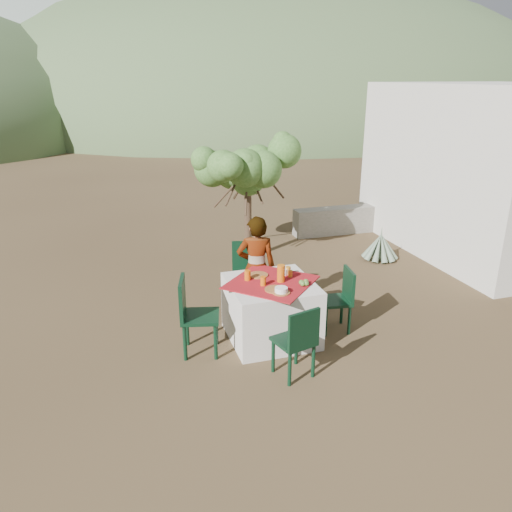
{
  "coord_description": "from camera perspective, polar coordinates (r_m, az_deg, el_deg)",
  "views": [
    {
      "loc": [
        -1.35,
        -5.68,
        3.12
      ],
      "look_at": [
        0.41,
        0.0,
        0.96
      ],
      "focal_mm": 35.0,
      "sensor_mm": 36.0,
      "label": 1
    }
  ],
  "objects": [
    {
      "name": "bowl_plate",
      "position": [
        5.77,
        2.89,
        -4.18
      ],
      "size": [
        0.21,
        0.21,
        0.01
      ],
      "primitive_type": "cylinder",
      "color": "brown",
      "rests_on": "table"
    },
    {
      "name": "white_bowl",
      "position": [
        5.75,
        2.9,
        -3.87
      ],
      "size": [
        0.15,
        0.15,
        0.06
      ],
      "primitive_type": "cylinder",
      "color": "white",
      "rests_on": "bowl_plate"
    },
    {
      "name": "hill_far_center",
      "position": [
        57.83,
        -20.58,
        15.62
      ],
      "size": [
        60.0,
        60.0,
        24.0
      ],
      "primitive_type": "ellipsoid",
      "color": "gray",
      "rests_on": "ground"
    },
    {
      "name": "chair_right",
      "position": [
        6.48,
        9.62,
        -4.63
      ],
      "size": [
        0.43,
        0.43,
        0.83
      ],
      "rotation": [
        0.0,
        0.0,
        4.57
      ],
      "color": "black",
      "rests_on": "ground"
    },
    {
      "name": "plate_far",
      "position": [
        6.25,
        0.26,
        -2.19
      ],
      "size": [
        0.25,
        0.25,
        0.01
      ],
      "primitive_type": "cylinder",
      "color": "brown",
      "rests_on": "table"
    },
    {
      "name": "shrub_tree",
      "position": [
        8.73,
        -0.67,
        9.4
      ],
      "size": [
        1.64,
        1.61,
        1.93
      ],
      "color": "#4A3725",
      "rests_on": "ground"
    },
    {
      "name": "hill_near_right",
      "position": [
        43.88,
        0.6,
        15.84
      ],
      "size": [
        48.0,
        48.0,
        20.0
      ],
      "primitive_type": "ellipsoid",
      "color": "#3A532E",
      "rests_on": "ground"
    },
    {
      "name": "agave",
      "position": [
        9.21,
        14.02,
        1.02
      ],
      "size": [
        0.65,
        0.64,
        0.68
      ],
      "rotation": [
        0.0,
        0.0,
        0.12
      ],
      "color": "slate",
      "rests_on": "ground"
    },
    {
      "name": "hill_far_right",
      "position": [
        59.52,
        12.93,
        16.44
      ],
      "size": [
        36.0,
        36.0,
        14.0
      ],
      "primitive_type": "ellipsoid",
      "color": "gray",
      "rests_on": "ground"
    },
    {
      "name": "chair_left",
      "position": [
        5.89,
        -7.2,
        -6.41
      ],
      "size": [
        0.53,
        0.53,
        0.94
      ],
      "rotation": [
        0.0,
        0.0,
        1.33
      ],
      "color": "black",
      "rests_on": "ground"
    },
    {
      "name": "table",
      "position": [
        6.23,
        1.71,
        -6.2
      ],
      "size": [
        1.3,
        1.3,
        0.76
      ],
      "color": "white",
      "rests_on": "ground"
    },
    {
      "name": "plate_near",
      "position": [
        5.84,
        2.2,
        -3.83
      ],
      "size": [
        0.25,
        0.25,
        0.01
      ],
      "primitive_type": "cylinder",
      "color": "brown",
      "rests_on": "table"
    },
    {
      "name": "ground",
      "position": [
        6.62,
        -3.4,
        -8.23
      ],
      "size": [
        160.0,
        160.0,
        0.0
      ],
      "primitive_type": "plane",
      "color": "#3C2C1B",
      "rests_on": "ground"
    },
    {
      "name": "glass_near",
      "position": [
        5.94,
        0.83,
        -2.87
      ],
      "size": [
        0.07,
        0.07,
        0.11
      ],
      "primitive_type": "cylinder",
      "color": "#D55D0D",
      "rests_on": "table"
    },
    {
      "name": "glass_far",
      "position": [
        6.09,
        -0.98,
        -2.21
      ],
      "size": [
        0.08,
        0.08,
        0.12
      ],
      "primitive_type": "cylinder",
      "color": "#D55D0D",
      "rests_on": "table"
    },
    {
      "name": "napkin_holder",
      "position": [
        6.26,
        3.46,
        -1.84
      ],
      "size": [
        0.07,
        0.06,
        0.08
      ],
      "primitive_type": "cube",
      "rotation": [
        0.0,
        0.0,
        0.43
      ],
      "color": "white",
      "rests_on": "table"
    },
    {
      "name": "person",
      "position": [
        6.64,
        0.03,
        -1.35
      ],
      "size": [
        0.58,
        0.45,
        1.42
      ],
      "primitive_type": "imported",
      "rotation": [
        0.0,
        0.0,
        2.9
      ],
      "color": "#8C6651",
      "rests_on": "ground"
    },
    {
      "name": "fruit_cluster",
      "position": [
        5.98,
        5.51,
        -3.06
      ],
      "size": [
        0.12,
        0.12,
        0.06
      ],
      "color": "#52802E",
      "rests_on": "table"
    },
    {
      "name": "juice_pitcher",
      "position": [
        6.04,
        2.87,
        -1.99
      ],
      "size": [
        0.1,
        0.1,
        0.21
      ],
      "primitive_type": "cylinder",
      "color": "#D55D0D",
      "rests_on": "table"
    },
    {
      "name": "chair_far",
      "position": [
        7.06,
        -1.02,
        -1.77
      ],
      "size": [
        0.53,
        0.53,
        0.92
      ],
      "rotation": [
        0.0,
        0.0,
        -0.28
      ],
      "color": "black",
      "rests_on": "ground"
    },
    {
      "name": "jar_left",
      "position": [
        6.21,
        3.95,
        -2.02
      ],
      "size": [
        0.05,
        0.05,
        0.08
      ],
      "primitive_type": "cylinder",
      "color": "#C27C22",
      "rests_on": "table"
    },
    {
      "name": "chair_near",
      "position": [
        5.41,
        4.79,
        -9.5
      ],
      "size": [
        0.47,
        0.47,
        0.84
      ],
      "rotation": [
        0.0,
        0.0,
        3.4
      ],
      "color": "black",
      "rests_on": "ground"
    },
    {
      "name": "jar_right",
      "position": [
        6.28,
        3.69,
        -1.66
      ],
      "size": [
        0.06,
        0.06,
        0.1
      ],
      "primitive_type": "cylinder",
      "color": "#C27C22",
      "rests_on": "table"
    },
    {
      "name": "stone_wall",
      "position": [
        10.73,
        11.03,
        4.17
      ],
      "size": [
        2.6,
        0.35,
        0.55
      ],
      "primitive_type": "cube",
      "color": "gray",
      "rests_on": "ground"
    },
    {
      "name": "guesthouse",
      "position": [
        10.34,
        25.7,
        8.97
      ],
      "size": [
        3.2,
        4.2,
        3.0
      ],
      "primitive_type": "cube",
      "color": "beige",
      "rests_on": "ground"
    }
  ]
}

